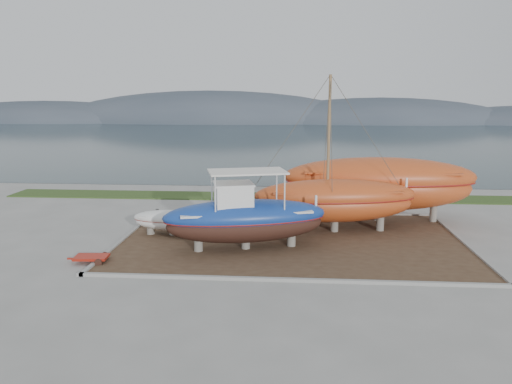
# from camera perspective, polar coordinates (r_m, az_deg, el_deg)

# --- Properties ---
(ground) EXTENTS (140.00, 140.00, 0.00)m
(ground) POSITION_cam_1_polar(r_m,az_deg,el_deg) (23.40, 4.05, -8.33)
(ground) COLOR gray
(ground) RESTS_ON ground
(dirt_patch) EXTENTS (18.00, 12.00, 0.06)m
(dirt_patch) POSITION_cam_1_polar(r_m,az_deg,el_deg) (27.20, 4.10, -5.47)
(dirt_patch) COLOR #422D1E
(dirt_patch) RESTS_ON ground
(curb_frame) EXTENTS (18.60, 12.60, 0.15)m
(curb_frame) POSITION_cam_1_polar(r_m,az_deg,el_deg) (27.19, 4.10, -5.38)
(curb_frame) COLOR gray
(curb_frame) RESTS_ON ground
(grass_strip) EXTENTS (44.00, 3.00, 0.08)m
(grass_strip) POSITION_cam_1_polar(r_m,az_deg,el_deg) (38.36, 4.18, -0.58)
(grass_strip) COLOR #284219
(grass_strip) RESTS_ON ground
(sea) EXTENTS (260.00, 100.00, 0.04)m
(sea) POSITION_cam_1_polar(r_m,az_deg,el_deg) (92.41, 4.29, 6.21)
(sea) COLOR #172A2F
(sea) RESTS_ON ground
(mountain_ridge) EXTENTS (200.00, 36.00, 20.00)m
(mountain_ridge) POSITION_cam_1_polar(r_m,az_deg,el_deg) (147.28, 4.32, 8.01)
(mountain_ridge) COLOR #333D49
(mountain_ridge) RESTS_ON ground
(blue_caique) EXTENTS (8.69, 4.59, 4.00)m
(blue_caique) POSITION_cam_1_polar(r_m,az_deg,el_deg) (25.06, -1.21, -2.09)
(blue_caique) COLOR navy
(blue_caique) RESTS_ON dirt_patch
(white_dinghy) EXTENTS (4.52, 1.86, 1.34)m
(white_dinghy) POSITION_cam_1_polar(r_m,az_deg,el_deg) (28.22, -9.49, -3.52)
(white_dinghy) COLOR silver
(white_dinghy) RESTS_ON dirt_patch
(orange_sailboat) EXTENTS (9.53, 4.01, 8.78)m
(orange_sailboat) POSITION_cam_1_polar(r_m,az_deg,el_deg) (28.20, 9.20, 4.18)
(orange_sailboat) COLOR #AB421A
(orange_sailboat) RESTS_ON dirt_patch
(orange_bare_hull) EXTENTS (11.75, 3.64, 3.84)m
(orange_bare_hull) POSITION_cam_1_polar(r_m,az_deg,el_deg) (31.63, 13.86, 0.21)
(orange_bare_hull) COLOR #AB421A
(orange_bare_hull) RESTS_ON dirt_patch
(red_trailer) EXTENTS (2.36, 1.31, 0.32)m
(red_trailer) POSITION_cam_1_polar(r_m,az_deg,el_deg) (24.86, -18.28, -7.31)
(red_trailer) COLOR #AF2213
(red_trailer) RESTS_ON ground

